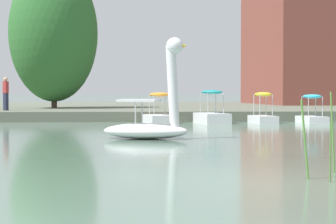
{
  "coord_description": "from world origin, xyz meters",
  "views": [
    {
      "loc": [
        -2.43,
        -9.96,
        1.48
      ],
      "look_at": [
        -1.03,
        15.11,
        0.66
      ],
      "focal_mm": 67.48,
      "sensor_mm": 36.0,
      "label": 1
    }
  ],
  "objects": [
    {
      "name": "ground_plane",
      "position": [
        0.0,
        0.0,
        0.0
      ],
      "size": [
        622.63,
        622.63,
        0.0
      ],
      "primitive_type": "plane",
      "color": "#567060"
    },
    {
      "name": "shore_bank_far",
      "position": [
        0.0,
        33.88,
        0.25
      ],
      "size": [
        151.82,
        26.61,
        0.5
      ],
      "primitive_type": "cube",
      "color": "#5B6051",
      "rests_on": "ground_plane"
    },
    {
      "name": "swan_boat",
      "position": [
        -1.88,
        9.72,
        0.64
      ],
      "size": [
        2.92,
        1.92,
        3.15
      ],
      "color": "white",
      "rests_on": "ground_plane"
    },
    {
      "name": "pedal_boat_cyan",
      "position": [
        5.93,
        19.02,
        0.42
      ],
      "size": [
        1.15,
        1.94,
        1.35
      ],
      "color": "white",
      "rests_on": "ground_plane"
    },
    {
      "name": "pedal_boat_yellow",
      "position": [
        3.63,
        19.09,
        0.44
      ],
      "size": [
        1.16,
        1.86,
        1.45
      ],
      "color": "white",
      "rests_on": "ground_plane"
    },
    {
      "name": "pedal_boat_teal",
      "position": [
        1.25,
        19.2,
        0.46
      ],
      "size": [
        1.57,
        2.45,
        1.56
      ],
      "color": "white",
      "rests_on": "ground_plane"
    },
    {
      "name": "pedal_boat_orange",
      "position": [
        -1.18,
        19.38,
        0.41
      ],
      "size": [
        1.57,
        2.32,
        1.44
      ],
      "color": "white",
      "rests_on": "ground_plane"
    },
    {
      "name": "tree_willow_overhanging",
      "position": [
        -7.1,
        27.89,
        4.97
      ],
      "size": [
        7.29,
        7.33,
        8.56
      ],
      "color": "#423323",
      "rests_on": "shore_bank_far"
    },
    {
      "name": "person_on_path",
      "position": [
        -9.01,
        23.15,
        1.4
      ],
      "size": [
        0.31,
        0.31,
        1.73
      ],
      "color": "#23283D",
      "rests_on": "shore_bank_far"
    }
  ]
}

